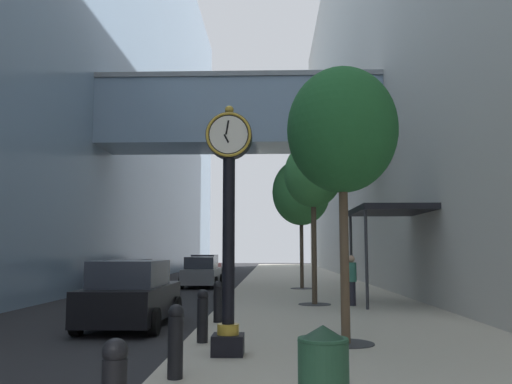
% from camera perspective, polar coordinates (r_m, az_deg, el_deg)
% --- Properties ---
extents(ground_plane, '(110.00, 110.00, 0.00)m').
position_cam_1_polar(ground_plane, '(29.43, -1.77, -10.16)').
color(ground_plane, '#262628').
rests_on(ground_plane, ground).
extents(sidewalk_right, '(7.06, 80.00, 0.14)m').
position_cam_1_polar(sidewalk_right, '(32.41, 4.89, -9.66)').
color(sidewalk_right, '#BCB29E').
rests_on(sidewalk_right, ground).
extents(building_block_left, '(23.07, 80.00, 30.44)m').
position_cam_1_polar(building_block_left, '(37.18, -19.38, 14.84)').
color(building_block_left, '#758EA8').
rests_on(building_block_left, ground).
extents(building_block_right, '(9.00, 80.00, 28.65)m').
position_cam_1_polar(building_block_right, '(35.95, 17.95, 14.09)').
color(building_block_right, '#B7B2A8').
rests_on(building_block_right, ground).
extents(street_clock, '(0.84, 0.55, 4.45)m').
position_cam_1_polar(street_clock, '(9.45, -2.97, -2.49)').
color(street_clock, black).
rests_on(street_clock, sidewalk_right).
extents(bollard_second, '(0.23, 0.23, 1.04)m').
position_cam_1_polar(bollard_second, '(7.90, -8.69, -15.49)').
color(bollard_second, black).
rests_on(bollard_second, sidewalk_right).
extents(bollard_third, '(0.23, 0.23, 1.04)m').
position_cam_1_polar(bollard_third, '(10.79, -5.79, -13.05)').
color(bollard_third, black).
rests_on(bollard_third, sidewalk_right).
extents(bollard_fourth, '(0.23, 0.23, 1.04)m').
position_cam_1_polar(bollard_fourth, '(13.72, -4.15, -11.63)').
color(bollard_fourth, black).
rests_on(bollard_fourth, sidewalk_right).
extents(street_tree_near, '(2.24, 2.24, 5.55)m').
position_cam_1_polar(street_tree_near, '(10.94, 9.29, 6.51)').
color(street_tree_near, '#333335').
rests_on(street_tree_near, sidewalk_right).
extents(street_tree_mid_near, '(2.01, 2.01, 5.60)m').
position_cam_1_polar(street_tree_mid_near, '(18.35, 6.20, 1.80)').
color(street_tree_mid_near, '#333335').
rests_on(street_tree_mid_near, sidewalk_right).
extents(street_tree_mid_far, '(2.82, 2.82, 6.28)m').
position_cam_1_polar(street_tree_mid_far, '(25.86, 4.90, -0.05)').
color(street_tree_mid_far, '#333335').
rests_on(street_tree_mid_far, sidewalk_right).
extents(trash_bin, '(0.53, 0.53, 1.05)m').
position_cam_1_polar(trash_bin, '(5.70, 7.31, -19.18)').
color(trash_bin, '#234C33').
rests_on(trash_bin, sidewalk_right).
extents(pedestrian_walking, '(0.38, 0.48, 1.65)m').
position_cam_1_polar(pedestrian_walking, '(18.02, 10.29, -9.25)').
color(pedestrian_walking, '#23232D').
rests_on(pedestrian_walking, sidewalk_right).
extents(storefront_awning, '(2.40, 3.60, 3.30)m').
position_cam_1_polar(storefront_awning, '(18.79, 14.14, -2.10)').
color(storefront_awning, black).
rests_on(storefront_awning, sidewalk_right).
extents(car_white_near, '(2.03, 4.66, 1.55)m').
position_cam_1_polar(car_white_near, '(25.21, -13.56, -8.88)').
color(car_white_near, silver).
rests_on(car_white_near, ground).
extents(car_red_mid, '(2.19, 4.36, 1.66)m').
position_cam_1_polar(car_red_mid, '(39.21, -5.52, -8.01)').
color(car_red_mid, '#AD191E').
rests_on(car_red_mid, ground).
extents(car_black_far, '(2.05, 4.34, 1.69)m').
position_cam_1_polar(car_black_far, '(14.23, -13.30, -10.74)').
color(car_black_far, black).
rests_on(car_black_far, ground).
extents(car_grey_trailing, '(1.96, 4.10, 1.62)m').
position_cam_1_polar(car_grey_trailing, '(28.66, -5.89, -8.65)').
color(car_grey_trailing, slate).
rests_on(car_grey_trailing, ground).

